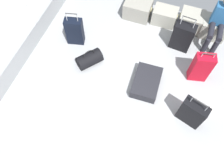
% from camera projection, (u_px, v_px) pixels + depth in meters
% --- Properties ---
extents(ground_plane, '(4.40, 5.20, 0.06)m').
position_uv_depth(ground_plane, '(120.00, 93.00, 4.74)').
color(ground_plane, '#939699').
extents(gunwale_port, '(0.06, 5.20, 0.45)m').
position_uv_depth(gunwale_port, '(21.00, 56.00, 4.88)').
color(gunwale_port, '#939699').
rests_on(gunwale_port, ground_plane).
extents(railing_port, '(0.04, 4.20, 1.02)m').
position_uv_depth(railing_port, '(11.00, 38.00, 4.39)').
color(railing_port, silver).
rests_on(railing_port, ground_plane).
extents(cargo_crate_0, '(0.64, 0.48, 0.42)m').
position_uv_depth(cargo_crate_0, '(138.00, 9.00, 5.54)').
color(cargo_crate_0, gray).
rests_on(cargo_crate_0, ground_plane).
extents(cargo_crate_1, '(0.58, 0.38, 0.38)m').
position_uv_depth(cargo_crate_1, '(165.00, 16.00, 5.45)').
color(cargo_crate_1, gray).
rests_on(cargo_crate_1, ground_plane).
extents(cargo_crate_2, '(0.55, 0.45, 0.41)m').
position_uv_depth(cargo_crate_2, '(191.00, 21.00, 5.37)').
color(cargo_crate_2, gray).
rests_on(cargo_crate_2, ground_plane).
extents(cargo_crate_3, '(0.58, 0.46, 0.41)m').
position_uv_depth(cargo_crate_3, '(214.00, 28.00, 5.26)').
color(cargo_crate_3, gray).
rests_on(cargo_crate_3, ground_plane).
extents(passenger_seated, '(0.34, 0.66, 1.11)m').
position_uv_depth(passenger_seated, '(219.00, 21.00, 4.84)').
color(passenger_seated, '#26598C').
rests_on(passenger_seated, ground_plane).
extents(suitcase_0, '(0.39, 0.28, 0.81)m').
position_uv_depth(suitcase_0, '(201.00, 67.00, 4.58)').
color(suitcase_0, '#B70C1E').
rests_on(suitcase_0, ground_plane).
extents(suitcase_1, '(0.49, 0.32, 0.77)m').
position_uv_depth(suitcase_1, '(192.00, 113.00, 4.18)').
color(suitcase_1, black).
rests_on(suitcase_1, ground_plane).
extents(suitcase_2, '(0.40, 0.28, 0.85)m').
position_uv_depth(suitcase_2, '(75.00, 31.00, 5.05)').
color(suitcase_2, black).
rests_on(suitcase_2, ground_plane).
extents(suitcase_4, '(0.45, 0.27, 0.89)m').
position_uv_depth(suitcase_4, '(182.00, 37.00, 4.98)').
color(suitcase_4, black).
rests_on(suitcase_4, ground_plane).
extents(suitcase_5, '(0.54, 0.76, 0.21)m').
position_uv_depth(suitcase_5, '(146.00, 82.00, 4.71)').
color(suitcase_5, black).
rests_on(suitcase_5, ground_plane).
extents(duffel_bag, '(0.56, 0.59, 0.44)m').
position_uv_depth(duffel_bag, '(89.00, 59.00, 4.92)').
color(duffel_bag, black).
rests_on(duffel_bag, ground_plane).
extents(paper_cup, '(0.08, 0.08, 0.10)m').
position_uv_depth(paper_cup, '(211.00, 110.00, 4.49)').
color(paper_cup, white).
rests_on(paper_cup, ground_plane).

